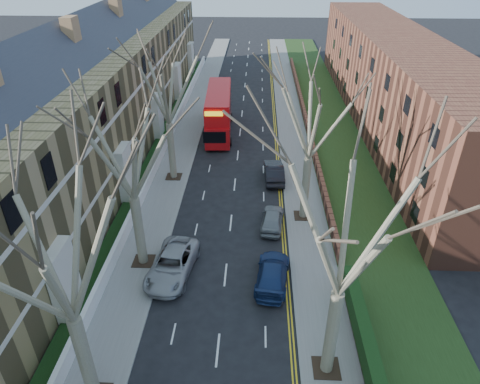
# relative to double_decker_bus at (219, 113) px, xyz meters

# --- Properties ---
(pavement_left) EXTENTS (3.00, 102.00, 0.12)m
(pavement_left) POSITION_rel_double_decker_bus_xyz_m (-3.63, 0.05, -2.26)
(pavement_left) COLOR slate
(pavement_left) RESTS_ON ground
(pavement_right) EXTENTS (3.00, 102.00, 0.12)m
(pavement_right) POSITION_rel_double_decker_bus_xyz_m (8.37, 0.05, -2.26)
(pavement_right) COLOR slate
(pavement_right) RESTS_ON ground
(terrace_left) EXTENTS (9.70, 78.00, 13.60)m
(terrace_left) POSITION_rel_double_decker_bus_xyz_m (-11.28, -7.95, 3.21)
(terrace_left) COLOR olive
(terrace_left) RESTS_ON ground
(flats_right) EXTENTS (13.97, 54.00, 10.00)m
(flats_right) POSITION_rel_double_decker_bus_xyz_m (19.83, 4.05, 2.66)
(flats_right) COLOR brown
(flats_right) RESTS_ON ground
(front_wall_left) EXTENTS (0.30, 78.00, 1.00)m
(front_wall_left) POSITION_rel_double_decker_bus_xyz_m (-5.28, -7.95, -1.70)
(front_wall_left) COLOR white
(front_wall_left) RESTS_ON ground
(grass_verge_right) EXTENTS (6.00, 102.00, 0.06)m
(grass_verge_right) POSITION_rel_double_decker_bus_xyz_m (12.87, 0.05, -2.17)
(grass_verge_right) COLOR #203613
(grass_verge_right) RESTS_ON ground
(tree_left_mid) EXTENTS (10.50, 10.50, 14.71)m
(tree_left_mid) POSITION_rel_double_decker_bus_xyz_m (-3.33, -32.95, 7.24)
(tree_left_mid) COLOR #676049
(tree_left_mid) RESTS_ON ground
(tree_left_far) EXTENTS (10.15, 10.15, 14.22)m
(tree_left_far) POSITION_rel_double_decker_bus_xyz_m (-3.33, -22.95, 6.92)
(tree_left_far) COLOR #676049
(tree_left_far) RESTS_ON ground
(tree_left_dist) EXTENTS (10.50, 10.50, 14.71)m
(tree_left_dist) POSITION_rel_double_decker_bus_xyz_m (-3.33, -10.95, 7.24)
(tree_left_dist) COLOR #676049
(tree_left_dist) RESTS_ON ground
(tree_right_mid) EXTENTS (10.50, 10.50, 14.71)m
(tree_right_mid) POSITION_rel_double_decker_bus_xyz_m (8.07, -30.95, 7.24)
(tree_right_mid) COLOR #676049
(tree_right_mid) RESTS_ON ground
(tree_right_far) EXTENTS (10.15, 10.15, 14.22)m
(tree_right_far) POSITION_rel_double_decker_bus_xyz_m (8.07, -16.95, 6.92)
(tree_right_far) COLOR #676049
(tree_right_far) RESTS_ON ground
(double_decker_bus) EXTENTS (3.25, 11.40, 4.71)m
(double_decker_bus) POSITION_rel_double_decker_bus_xyz_m (0.00, 0.00, 0.00)
(double_decker_bus) COLOR red
(double_decker_bus) RESTS_ON ground
(car_left_far) EXTENTS (3.29, 5.86, 1.55)m
(car_left_far) POSITION_rel_double_decker_bus_xyz_m (-1.12, -23.96, -1.55)
(car_left_far) COLOR #9A9B9F
(car_left_far) RESTS_ON ground
(car_right_near) EXTENTS (2.55, 5.10, 1.42)m
(car_right_near) POSITION_rel_double_decker_bus_xyz_m (5.43, -24.48, -1.61)
(car_right_near) COLOR navy
(car_right_near) RESTS_ON ground
(car_right_mid) EXTENTS (2.06, 4.20, 1.38)m
(car_right_mid) POSITION_rel_double_decker_bus_xyz_m (5.58, -18.30, -1.63)
(car_right_mid) COLOR gray
(car_right_mid) RESTS_ON ground
(car_right_far) EXTENTS (1.86, 4.79, 1.56)m
(car_right_far) POSITION_rel_double_decker_bus_xyz_m (5.91, -10.81, -1.54)
(car_right_far) COLOR black
(car_right_far) RESTS_ON ground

